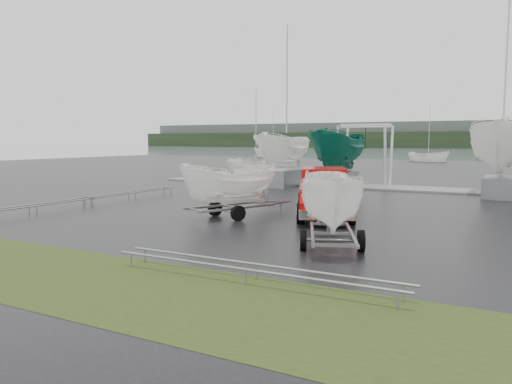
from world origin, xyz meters
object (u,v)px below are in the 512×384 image
pickup_truck (324,191)px  trailer_hitched (333,151)px  trailer_parked (230,149)px  boat_hoist (365,146)px

pickup_truck → trailer_hitched: size_ratio=1.19×
trailer_parked → boat_hoist: size_ratio=1.21×
pickup_truck → trailer_parked: bearing=-164.2°
trailer_hitched → boat_hoist: bearing=80.7°
pickup_truck → boat_hoist: bearing=76.1°
pickup_truck → boat_hoist: (-2.00, 12.61, 1.67)m
trailer_hitched → trailer_parked: trailer_hitched is taller
trailer_parked → pickup_truck: bearing=62.3°
pickup_truck → trailer_hitched: (2.48, -5.88, 1.77)m
trailer_hitched → trailer_parked: (-5.49, 3.46, -0.06)m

